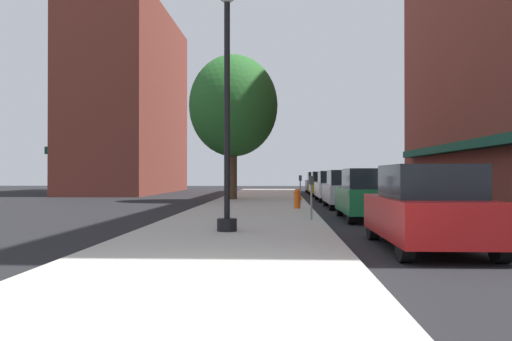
{
  "coord_description": "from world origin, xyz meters",
  "views": [
    {
      "loc": [
        1.16,
        -6.87,
        1.47
      ],
      "look_at": [
        0.06,
        16.83,
        1.64
      ],
      "focal_mm": 38.53,
      "sensor_mm": 36.0,
      "label": 1
    }
  ],
  "objects_px": {
    "lamppost": "(227,102)",
    "fire_hydrant": "(297,198)",
    "car_white": "(333,186)",
    "parking_meter_far": "(300,185)",
    "car_silver": "(347,190)",
    "tree_near": "(233,106)",
    "car_yellow": "(323,184)",
    "car_red": "(427,209)",
    "parking_meter_near": "(311,192)",
    "car_black": "(318,183)",
    "car_green": "(369,195)"
  },
  "relations": [
    {
      "from": "parking_meter_near",
      "to": "car_black",
      "type": "bearing_deg",
      "value": 85.81
    },
    {
      "from": "car_red",
      "to": "car_green",
      "type": "height_order",
      "value": "same"
    },
    {
      "from": "lamppost",
      "to": "car_green",
      "type": "xyz_separation_m",
      "value": [
        4.14,
        4.86,
        -2.39
      ]
    },
    {
      "from": "car_silver",
      "to": "car_red",
      "type": "bearing_deg",
      "value": -90.68
    },
    {
      "from": "car_yellow",
      "to": "car_black",
      "type": "xyz_separation_m",
      "value": [
        0.0,
        5.7,
        0.0
      ]
    },
    {
      "from": "car_white",
      "to": "car_red",
      "type": "bearing_deg",
      "value": -88.12
    },
    {
      "from": "fire_hydrant",
      "to": "tree_near",
      "type": "bearing_deg",
      "value": 112.17
    },
    {
      "from": "tree_near",
      "to": "car_black",
      "type": "bearing_deg",
      "value": 67.22
    },
    {
      "from": "car_red",
      "to": "parking_meter_near",
      "type": "bearing_deg",
      "value": 109.82
    },
    {
      "from": "fire_hydrant",
      "to": "car_green",
      "type": "bearing_deg",
      "value": -61.45
    },
    {
      "from": "lamppost",
      "to": "parking_meter_near",
      "type": "bearing_deg",
      "value": 56.93
    },
    {
      "from": "tree_near",
      "to": "car_silver",
      "type": "xyz_separation_m",
      "value": [
        5.47,
        -5.9,
        -4.42
      ]
    },
    {
      "from": "parking_meter_near",
      "to": "car_black",
      "type": "distance_m",
      "value": 26.67
    },
    {
      "from": "fire_hydrant",
      "to": "parking_meter_far",
      "type": "distance_m",
      "value": 4.11
    },
    {
      "from": "car_white",
      "to": "car_silver",
      "type": "bearing_deg",
      "value": -88.12
    },
    {
      "from": "tree_near",
      "to": "car_green",
      "type": "xyz_separation_m",
      "value": [
        5.47,
        -12.07,
        -4.42
      ]
    },
    {
      "from": "fire_hydrant",
      "to": "parking_meter_far",
      "type": "xyz_separation_m",
      "value": [
        0.26,
        4.08,
        0.43
      ]
    },
    {
      "from": "car_red",
      "to": "car_green",
      "type": "distance_m",
      "value": 7.06
    },
    {
      "from": "lamppost",
      "to": "fire_hydrant",
      "type": "relative_size",
      "value": 7.47
    },
    {
      "from": "tree_near",
      "to": "car_white",
      "type": "xyz_separation_m",
      "value": [
        5.47,
        0.33,
        -4.42
      ]
    },
    {
      "from": "car_green",
      "to": "fire_hydrant",
      "type": "bearing_deg",
      "value": 119.34
    },
    {
      "from": "tree_near",
      "to": "car_black",
      "type": "xyz_separation_m",
      "value": [
        5.47,
        13.03,
        -4.42
      ]
    },
    {
      "from": "parking_meter_far",
      "to": "car_green",
      "type": "bearing_deg",
      "value": -76.54
    },
    {
      "from": "car_red",
      "to": "car_black",
      "type": "height_order",
      "value": "same"
    },
    {
      "from": "car_white",
      "to": "fire_hydrant",
      "type": "bearing_deg",
      "value": -103.0
    },
    {
      "from": "fire_hydrant",
      "to": "car_red",
      "type": "distance_m",
      "value": 11.35
    },
    {
      "from": "car_red",
      "to": "car_black",
      "type": "bearing_deg",
      "value": 90.51
    },
    {
      "from": "lamppost",
      "to": "car_white",
      "type": "relative_size",
      "value": 1.37
    },
    {
      "from": "parking_meter_far",
      "to": "car_black",
      "type": "bearing_deg",
      "value": 83.44
    },
    {
      "from": "parking_meter_far",
      "to": "car_silver",
      "type": "relative_size",
      "value": 0.3
    },
    {
      "from": "car_silver",
      "to": "car_yellow",
      "type": "distance_m",
      "value": 13.23
    },
    {
      "from": "parking_meter_near",
      "to": "lamppost",
      "type": "bearing_deg",
      "value": -123.07
    },
    {
      "from": "car_silver",
      "to": "car_yellow",
      "type": "height_order",
      "value": "same"
    },
    {
      "from": "tree_near",
      "to": "car_yellow",
      "type": "bearing_deg",
      "value": 53.25
    },
    {
      "from": "parking_meter_far",
      "to": "car_red",
      "type": "relative_size",
      "value": 0.3
    },
    {
      "from": "car_green",
      "to": "car_black",
      "type": "bearing_deg",
      "value": 90.78
    },
    {
      "from": "parking_meter_far",
      "to": "car_red",
      "type": "distance_m",
      "value": 15.34
    },
    {
      "from": "car_silver",
      "to": "lamppost",
      "type": "bearing_deg",
      "value": -111.25
    },
    {
      "from": "fire_hydrant",
      "to": "car_green",
      "type": "xyz_separation_m",
      "value": [
        2.21,
        -4.07,
        0.29
      ]
    },
    {
      "from": "car_red",
      "to": "car_black",
      "type": "xyz_separation_m",
      "value": [
        0.0,
        32.16,
        0.0
      ]
    },
    {
      "from": "parking_meter_far",
      "to": "car_black",
      "type": "relative_size",
      "value": 0.3
    },
    {
      "from": "lamppost",
      "to": "car_silver",
      "type": "relative_size",
      "value": 1.37
    },
    {
      "from": "fire_hydrant",
      "to": "car_black",
      "type": "height_order",
      "value": "car_black"
    },
    {
      "from": "tree_near",
      "to": "parking_meter_near",
      "type": "bearing_deg",
      "value": -75.43
    },
    {
      "from": "lamppost",
      "to": "tree_near",
      "type": "xyz_separation_m",
      "value": [
        -1.34,
        16.93,
        2.03
      ]
    },
    {
      "from": "tree_near",
      "to": "car_red",
      "type": "bearing_deg",
      "value": -74.03
    },
    {
      "from": "fire_hydrant",
      "to": "car_red",
      "type": "xyz_separation_m",
      "value": [
        2.21,
        -11.13,
        0.29
      ]
    },
    {
      "from": "lamppost",
      "to": "car_green",
      "type": "bearing_deg",
      "value": 49.56
    },
    {
      "from": "car_red",
      "to": "car_white",
      "type": "height_order",
      "value": "same"
    },
    {
      "from": "lamppost",
      "to": "parking_meter_near",
      "type": "distance_m",
      "value": 4.6
    }
  ]
}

